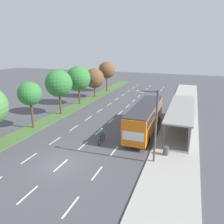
{
  "coord_description": "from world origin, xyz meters",
  "views": [
    {
      "loc": [
        10.06,
        -14.37,
        10.08
      ],
      "look_at": [
        0.01,
        12.71,
        1.2
      ],
      "focal_mm": 34.46,
      "sensor_mm": 36.0,
      "label": 1
    }
  ],
  "objects_px": {
    "bus_shelter": "(183,116)",
    "streetlight": "(154,122)",
    "median_tree_farthest": "(107,70)",
    "trash_bin": "(166,151)",
    "median_tree_fourth": "(78,78)",
    "cyclist": "(101,136)",
    "median_tree_fifth": "(94,78)",
    "median_tree_second": "(30,94)",
    "median_tree_third": "(59,83)",
    "bus": "(145,116)"
  },
  "relations": [
    {
      "from": "bus",
      "to": "cyclist",
      "type": "distance_m",
      "value": 6.25
    },
    {
      "from": "bus_shelter",
      "to": "cyclist",
      "type": "bearing_deg",
      "value": -139.39
    },
    {
      "from": "median_tree_farthest",
      "to": "median_tree_third",
      "type": "bearing_deg",
      "value": -90.66
    },
    {
      "from": "bus_shelter",
      "to": "streetlight",
      "type": "xyz_separation_m",
      "value": [
        -2.11,
        -8.93,
        2.02
      ]
    },
    {
      "from": "median_tree_fifth",
      "to": "streetlight",
      "type": "height_order",
      "value": "streetlight"
    },
    {
      "from": "bus",
      "to": "median_tree_third",
      "type": "relative_size",
      "value": 1.69
    },
    {
      "from": "cyclist",
      "to": "median_tree_third",
      "type": "height_order",
      "value": "median_tree_third"
    },
    {
      "from": "bus",
      "to": "trash_bin",
      "type": "xyz_separation_m",
      "value": [
        3.2,
        -5.41,
        -1.49
      ]
    },
    {
      "from": "bus",
      "to": "bus_shelter",
      "type": "bearing_deg",
      "value": 24.14
    },
    {
      "from": "trash_bin",
      "to": "median_tree_fifth",
      "type": "bearing_deg",
      "value": 129.63
    },
    {
      "from": "cyclist",
      "to": "trash_bin",
      "type": "bearing_deg",
      "value": -4.26
    },
    {
      "from": "bus",
      "to": "trash_bin",
      "type": "distance_m",
      "value": 6.46
    },
    {
      "from": "median_tree_fourth",
      "to": "median_tree_farthest",
      "type": "height_order",
      "value": "median_tree_fourth"
    },
    {
      "from": "median_tree_fifth",
      "to": "median_tree_farthest",
      "type": "xyz_separation_m",
      "value": [
        0.24,
        6.23,
        1.03
      ]
    },
    {
      "from": "median_tree_third",
      "to": "bus",
      "type": "bearing_deg",
      "value": -10.06
    },
    {
      "from": "streetlight",
      "to": "trash_bin",
      "type": "xyz_separation_m",
      "value": [
        1.03,
        1.6,
        -3.31
      ]
    },
    {
      "from": "bus_shelter",
      "to": "median_tree_fourth",
      "type": "relative_size",
      "value": 1.97
    },
    {
      "from": "cyclist",
      "to": "median_tree_fifth",
      "type": "distance_m",
      "value": 22.32
    },
    {
      "from": "bus_shelter",
      "to": "median_tree_fourth",
      "type": "height_order",
      "value": "median_tree_fourth"
    },
    {
      "from": "median_tree_fourth",
      "to": "median_tree_fifth",
      "type": "relative_size",
      "value": 1.17
    },
    {
      "from": "streetlight",
      "to": "median_tree_farthest",
      "type": "bearing_deg",
      "value": 118.91
    },
    {
      "from": "median_tree_second",
      "to": "median_tree_third",
      "type": "xyz_separation_m",
      "value": [
        0.02,
        6.23,
        0.3
      ]
    },
    {
      "from": "median_tree_fifth",
      "to": "median_tree_third",
      "type": "bearing_deg",
      "value": -89.89
    },
    {
      "from": "cyclist",
      "to": "trash_bin",
      "type": "height_order",
      "value": "cyclist"
    },
    {
      "from": "cyclist",
      "to": "median_tree_third",
      "type": "xyz_separation_m",
      "value": [
        -9.89,
        7.3,
        4.0
      ]
    },
    {
      "from": "median_tree_second",
      "to": "median_tree_farthest",
      "type": "bearing_deg",
      "value": 89.46
    },
    {
      "from": "bus_shelter",
      "to": "trash_bin",
      "type": "bearing_deg",
      "value": -98.39
    },
    {
      "from": "trash_bin",
      "to": "streetlight",
      "type": "bearing_deg",
      "value": -122.78
    },
    {
      "from": "median_tree_fifth",
      "to": "streetlight",
      "type": "relative_size",
      "value": 0.88
    },
    {
      "from": "bus_shelter",
      "to": "streetlight",
      "type": "relative_size",
      "value": 2.03
    },
    {
      "from": "median_tree_second",
      "to": "bus_shelter",
      "type": "bearing_deg",
      "value": 17.82
    },
    {
      "from": "median_tree_third",
      "to": "trash_bin",
      "type": "relative_size",
      "value": 7.87
    },
    {
      "from": "bus",
      "to": "median_tree_farthest",
      "type": "bearing_deg",
      "value": 122.33
    },
    {
      "from": "bus_shelter",
      "to": "median_tree_second",
      "type": "relative_size",
      "value": 2.25
    },
    {
      "from": "streetlight",
      "to": "bus_shelter",
      "type": "bearing_deg",
      "value": 76.69
    },
    {
      "from": "median_tree_second",
      "to": "median_tree_farthest",
      "type": "height_order",
      "value": "median_tree_farthest"
    },
    {
      "from": "bus_shelter",
      "to": "median_tree_fourth",
      "type": "distance_m",
      "value": 19.41
    },
    {
      "from": "bus",
      "to": "median_tree_farthest",
      "type": "height_order",
      "value": "median_tree_farthest"
    },
    {
      "from": "median_tree_fifth",
      "to": "trash_bin",
      "type": "relative_size",
      "value": 6.74
    },
    {
      "from": "bus",
      "to": "cyclist",
      "type": "relative_size",
      "value": 6.2
    },
    {
      "from": "median_tree_farthest",
      "to": "trash_bin",
      "type": "xyz_separation_m",
      "value": [
        16.55,
        -26.5,
        -4.32
      ]
    },
    {
      "from": "bus_shelter",
      "to": "cyclist",
      "type": "relative_size",
      "value": 7.25
    },
    {
      "from": "cyclist",
      "to": "median_tree_second",
      "type": "relative_size",
      "value": 0.31
    },
    {
      "from": "median_tree_second",
      "to": "streetlight",
      "type": "bearing_deg",
      "value": -11.45
    },
    {
      "from": "median_tree_second",
      "to": "streetlight",
      "type": "height_order",
      "value": "streetlight"
    },
    {
      "from": "median_tree_third",
      "to": "median_tree_fourth",
      "type": "distance_m",
      "value": 6.23
    },
    {
      "from": "bus",
      "to": "median_tree_second",
      "type": "xyz_separation_m",
      "value": [
        -13.58,
        -3.82,
        2.42
      ]
    },
    {
      "from": "bus_shelter",
      "to": "median_tree_fifth",
      "type": "height_order",
      "value": "median_tree_fifth"
    },
    {
      "from": "median_tree_second",
      "to": "streetlight",
      "type": "distance_m",
      "value": 16.08
    },
    {
      "from": "cyclist",
      "to": "streetlight",
      "type": "xyz_separation_m",
      "value": [
        5.84,
        -2.11,
        3.1
      ]
    }
  ]
}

